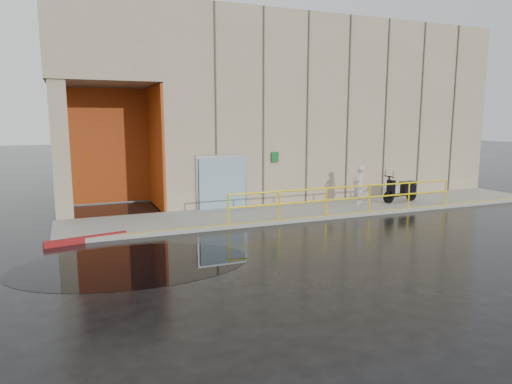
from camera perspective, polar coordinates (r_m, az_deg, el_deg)
ground at (r=12.84m, az=3.23°, el=-7.45°), size 120.00×120.00×0.00m
sidewalk at (r=18.52m, az=8.43°, el=-2.12°), size 20.00×3.00×0.15m
building at (r=24.42m, az=3.03°, el=10.41°), size 20.00×10.17×8.00m
guardrail at (r=17.42m, az=11.44°, el=-0.90°), size 9.56×0.06×1.03m
person at (r=19.24m, az=12.79°, el=0.84°), size 0.70×0.67×1.62m
scooter at (r=20.32m, az=17.70°, el=1.03°), size 1.82×0.71×1.39m
red_curb at (r=14.64m, az=-20.41°, el=-5.57°), size 2.39×0.63×0.18m
puddle at (r=12.14m, az=-15.13°, el=-8.74°), size 6.32×4.24×0.01m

